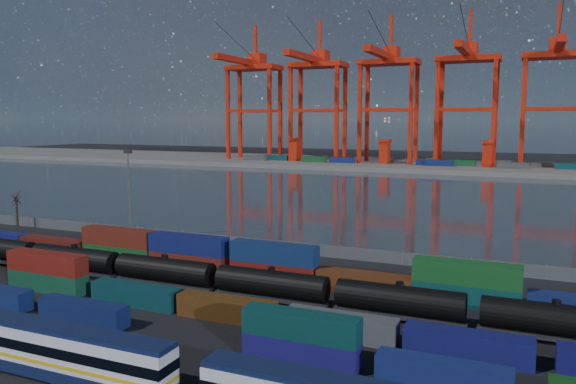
% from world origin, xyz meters
% --- Properties ---
extents(ground, '(700.00, 700.00, 0.00)m').
position_xyz_m(ground, '(0.00, 0.00, 0.00)').
color(ground, black).
rests_on(ground, ground).
extents(harbor_water, '(700.00, 700.00, 0.00)m').
position_xyz_m(harbor_water, '(0.00, 105.00, 0.01)').
color(harbor_water, '#29333B').
rests_on(harbor_water, ground).
extents(far_quay, '(700.00, 70.00, 2.00)m').
position_xyz_m(far_quay, '(0.00, 210.00, 1.00)').
color(far_quay, '#514F4C').
rests_on(far_quay, ground).
extents(distant_mountains, '(2470.00, 1100.00, 520.00)m').
position_xyz_m(distant_mountains, '(63.02, 1600.00, 220.29)').
color(distant_mountains, '#1E2630').
rests_on(distant_mountains, ground).
extents(container_row_south, '(139.25, 2.24, 4.77)m').
position_xyz_m(container_row_south, '(-7.90, -10.47, 1.59)').
color(container_row_south, '#404345').
rests_on(container_row_south, ground).
extents(container_row_mid, '(140.73, 2.37, 5.06)m').
position_xyz_m(container_row_mid, '(-5.10, -3.41, 1.49)').
color(container_row_mid, '#393B3E').
rests_on(container_row_mid, ground).
extents(container_row_north, '(141.26, 2.53, 5.39)m').
position_xyz_m(container_row_north, '(8.20, 11.98, 2.19)').
color(container_row_north, navy).
rests_on(container_row_north, ground).
extents(tanker_string, '(138.58, 3.13, 4.48)m').
position_xyz_m(tanker_string, '(-6.22, 3.65, 2.25)').
color(tanker_string, black).
rests_on(tanker_string, ground).
extents(waterfront_fence, '(160.12, 0.12, 2.20)m').
position_xyz_m(waterfront_fence, '(-0.00, 28.00, 1.00)').
color(waterfront_fence, '#595B5E').
rests_on(waterfront_fence, ground).
extents(bare_tree, '(2.06, 2.02, 7.82)m').
position_xyz_m(bare_tree, '(-58.27, 25.56, 3.88)').
color(bare_tree, black).
rests_on(bare_tree, ground).
extents(yard_light_mast, '(1.60, 0.40, 16.60)m').
position_xyz_m(yard_light_mast, '(-30.00, 26.00, 9.30)').
color(yard_light_mast, slate).
rests_on(yard_light_mast, ground).
extents(gantry_cranes, '(201.89, 51.63, 69.92)m').
position_xyz_m(gantry_cranes, '(-7.50, 203.15, 42.86)').
color(gantry_cranes, red).
rests_on(gantry_cranes, ground).
extents(quay_containers, '(172.58, 10.99, 2.60)m').
position_xyz_m(quay_containers, '(-11.00, 195.46, 3.30)').
color(quay_containers, navy).
rests_on(quay_containers, far_quay).
extents(straddle_carriers, '(140.00, 7.00, 11.10)m').
position_xyz_m(straddle_carriers, '(-2.50, 200.00, 7.82)').
color(straddle_carriers, red).
rests_on(straddle_carriers, far_quay).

